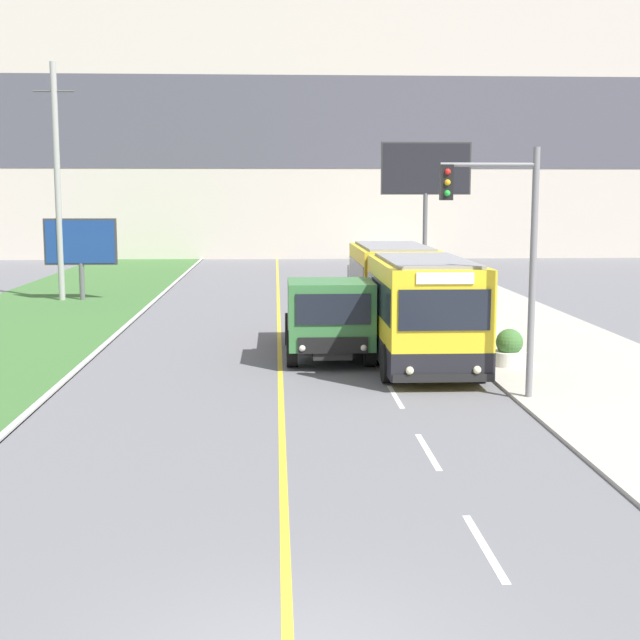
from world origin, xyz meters
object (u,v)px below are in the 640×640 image
at_px(utility_pole_far, 58,182).
at_px(billboard_large, 426,175).
at_px(car_distant, 366,283).
at_px(planter_round_second, 480,329).
at_px(dump_truck, 329,318).
at_px(traffic_light_mast, 506,241).
at_px(planter_round_third, 458,314).
at_px(city_bus, 407,300).
at_px(billboard_small, 81,244).
at_px(planter_round_near, 509,350).

bearing_deg(utility_pole_far, billboard_large, 18.60).
distance_m(utility_pole_far, billboard_large, 18.60).
xyz_separation_m(car_distant, planter_round_second, (2.33, -13.43, -0.14)).
relative_size(dump_truck, traffic_light_mast, 1.07).
distance_m(traffic_light_mast, planter_round_third, 11.70).
relative_size(city_bus, billboard_small, 3.38).
height_order(dump_truck, planter_round_second, dump_truck).
distance_m(utility_pole_far, traffic_light_mast, 25.54).
xyz_separation_m(utility_pole_far, planter_round_third, (16.29, -9.38, -4.81)).
height_order(dump_truck, car_distant, dump_truck).
bearing_deg(planter_round_second, traffic_light_mast, -99.18).
distance_m(car_distant, utility_pole_far, 14.70).
relative_size(traffic_light_mast, planter_round_near, 5.72).
bearing_deg(planter_round_third, billboard_small, 148.43).
relative_size(traffic_light_mast, planter_round_third, 5.50).
distance_m(traffic_light_mast, billboard_large, 26.71).
xyz_separation_m(city_bus, car_distant, (0.13, 13.90, -0.88)).
xyz_separation_m(car_distant, utility_pole_far, (-13.94, -0.37, 4.66)).
relative_size(utility_pole_far, traffic_light_mast, 1.80).
bearing_deg(billboard_small, planter_round_third, -31.57).
bearing_deg(city_bus, planter_round_second, 11.03).
bearing_deg(planter_round_second, car_distant, 99.83).
distance_m(planter_round_near, planter_round_third, 7.34).
height_order(planter_round_second, planter_round_third, planter_round_second).
bearing_deg(traffic_light_mast, city_bus, 100.01).
height_order(car_distant, utility_pole_far, utility_pole_far).
xyz_separation_m(traffic_light_mast, planter_round_near, (1.18, 3.85, -3.22)).
relative_size(billboard_large, planter_round_near, 7.29).
bearing_deg(planter_round_near, billboard_small, 132.39).
bearing_deg(dump_truck, city_bus, 32.70).
xyz_separation_m(planter_round_second, planter_round_third, (0.02, 3.67, -0.01)).
bearing_deg(traffic_light_mast, planter_round_third, 83.70).
distance_m(dump_truck, utility_pole_far, 19.34).
distance_m(city_bus, planter_round_near, 4.14).
bearing_deg(billboard_large, billboard_small, -160.69).
xyz_separation_m(utility_pole_far, billboard_small, (0.90, 0.07, -2.79)).
bearing_deg(billboard_small, car_distant, 1.32).
distance_m(utility_pole_far, planter_round_third, 19.40).
distance_m(city_bus, utility_pole_far, 19.70).
xyz_separation_m(billboard_large, planter_round_third, (-1.34, -15.31, -5.26)).
bearing_deg(dump_truck, utility_pole_far, 126.65).
relative_size(city_bus, planter_round_second, 11.64).
bearing_deg(billboard_large, utility_pole_far, -161.40).
relative_size(city_bus, utility_pole_far, 1.19).
bearing_deg(traffic_light_mast, planter_round_near, 72.90).
height_order(dump_truck, billboard_large, billboard_large).
height_order(billboard_large, planter_round_second, billboard_large).
xyz_separation_m(utility_pole_far, planter_round_second, (16.27, -13.05, -4.80)).
distance_m(car_distant, traffic_light_mast, 21.19).
height_order(billboard_small, planter_round_near, billboard_small).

